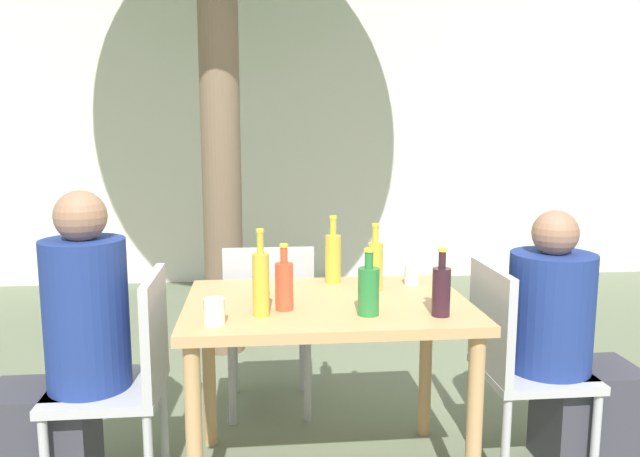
{
  "coord_description": "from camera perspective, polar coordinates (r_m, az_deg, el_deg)",
  "views": [
    {
      "loc": [
        -0.27,
        -2.44,
        1.47
      ],
      "look_at": [
        0.0,
        0.3,
        1.03
      ],
      "focal_mm": 35.0,
      "sensor_mm": 36.0,
      "label": 1
    }
  ],
  "objects": [
    {
      "name": "cafe_building_wall",
      "position": [
        6.04,
        -3.11,
        8.42
      ],
      "size": [
        10.0,
        0.08,
        2.8
      ],
      "color": "silver",
      "rests_on": "ground_plane"
    },
    {
      "name": "dining_table_front",
      "position": [
        2.58,
        0.66,
        -8.91
      ],
      "size": [
        1.15,
        0.8,
        0.78
      ],
      "color": "tan",
      "rests_on": "ground_plane"
    },
    {
      "name": "patio_chair_0",
      "position": [
        2.68,
        -17.16,
        -12.32
      ],
      "size": [
        0.44,
        0.44,
        0.9
      ],
      "rotation": [
        0.0,
        0.0,
        -1.57
      ],
      "color": "#B2B2B7",
      "rests_on": "ground_plane"
    },
    {
      "name": "patio_chair_1",
      "position": [
        2.84,
        17.37,
        -11.1
      ],
      "size": [
        0.44,
        0.44,
        0.9
      ],
      "rotation": [
        0.0,
        0.0,
        1.57
      ],
      "color": "#B2B2B7",
      "rests_on": "ground_plane"
    },
    {
      "name": "patio_chair_2",
      "position": [
        3.22,
        -4.69,
        -8.25
      ],
      "size": [
        0.44,
        0.44,
        0.9
      ],
      "rotation": [
        0.0,
        0.0,
        3.14
      ],
      "color": "#B2B2B7",
      "rests_on": "ground_plane"
    },
    {
      "name": "person_seated_0",
      "position": [
        2.72,
        -22.12,
        -11.33
      ],
      "size": [
        0.56,
        0.32,
        1.24
      ],
      "rotation": [
        0.0,
        0.0,
        -1.57
      ],
      "color": "#383842",
      "rests_on": "ground_plane"
    },
    {
      "name": "person_seated_1",
      "position": [
        2.94,
        21.72,
        -10.72
      ],
      "size": [
        0.58,
        0.35,
        1.14
      ],
      "rotation": [
        0.0,
        0.0,
        1.57
      ],
      "color": "#383842",
      "rests_on": "ground_plane"
    },
    {
      "name": "wine_bottle_0",
      "position": [
        2.37,
        11.03,
        -5.53
      ],
      "size": [
        0.07,
        0.07,
        0.26
      ],
      "color": "#331923",
      "rests_on": "dining_table_front"
    },
    {
      "name": "soda_bottle_1",
      "position": [
        2.41,
        -3.3,
        -5.13
      ],
      "size": [
        0.07,
        0.07,
        0.26
      ],
      "color": "#DB4C2D",
      "rests_on": "dining_table_front"
    },
    {
      "name": "oil_cruet_2",
      "position": [
        2.33,
        -5.43,
        -4.92
      ],
      "size": [
        0.06,
        0.06,
        0.33
      ],
      "color": "gold",
      "rests_on": "dining_table_front"
    },
    {
      "name": "green_bottle_3",
      "position": [
        2.35,
        4.46,
        -5.57
      ],
      "size": [
        0.08,
        0.08,
        0.25
      ],
      "color": "#287A38",
      "rests_on": "dining_table_front"
    },
    {
      "name": "oil_cruet_4",
      "position": [
        2.7,
        5.06,
        -3.31
      ],
      "size": [
        0.07,
        0.07,
        0.29
      ],
      "color": "gold",
      "rests_on": "dining_table_front"
    },
    {
      "name": "oil_cruet_5",
      "position": [
        2.82,
        1.2,
        -2.61
      ],
      "size": [
        0.07,
        0.07,
        0.31
      ],
      "color": "gold",
      "rests_on": "dining_table_front"
    },
    {
      "name": "drinking_glass_0",
      "position": [
        2.27,
        -9.64,
        -7.49
      ],
      "size": [
        0.08,
        0.08,
        0.1
      ],
      "color": "silver",
      "rests_on": "dining_table_front"
    },
    {
      "name": "drinking_glass_1",
      "position": [
        2.56,
        -5.45,
        -5.2
      ],
      "size": [
        0.06,
        0.06,
        0.12
      ],
      "color": "silver",
      "rests_on": "dining_table_front"
    },
    {
      "name": "drinking_glass_2",
      "position": [
        2.82,
        8.37,
        -4.28
      ],
      "size": [
        0.06,
        0.06,
        0.09
      ],
      "color": "silver",
      "rests_on": "dining_table_front"
    }
  ]
}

